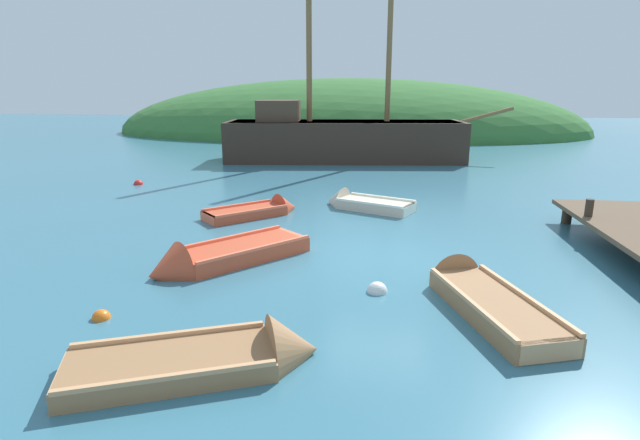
{
  "coord_description": "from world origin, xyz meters",
  "views": [
    {
      "loc": [
        -0.07,
        -11.25,
        3.87
      ],
      "look_at": [
        -1.67,
        2.14,
        0.29
      ],
      "focal_mm": 28.03,
      "sensor_mm": 36.0,
      "label": 1
    }
  ],
  "objects": [
    {
      "name": "rowboat_outer_right",
      "position": [
        -3.64,
        -0.94,
        0.11
      ],
      "size": [
        3.47,
        3.64,
        1.19
      ],
      "rotation": [
        0.0,
        0.0,
        3.97
      ],
      "color": "#C64C2D",
      "rests_on": "ground"
    },
    {
      "name": "buoy_red",
      "position": [
        -9.96,
        8.04,
        0.0
      ],
      "size": [
        0.38,
        0.38,
        0.38
      ],
      "primitive_type": "sphere",
      "color": "red",
      "rests_on": "ground"
    },
    {
      "name": "buoy_white",
      "position": [
        -0.03,
        -2.09,
        0.0
      ],
      "size": [
        0.4,
        0.4,
        0.4
      ],
      "primitive_type": "sphere",
      "color": "white",
      "rests_on": "ground"
    },
    {
      "name": "shore_hill",
      "position": [
        -3.01,
        33.14,
        0.0
      ],
      "size": [
        40.7,
        19.77,
        9.36
      ],
      "primitive_type": "ellipsoid",
      "color": "#387033",
      "rests_on": "ground"
    },
    {
      "name": "rowboat_center",
      "position": [
        -3.74,
        3.68,
        0.08
      ],
      "size": [
        2.96,
        2.86,
        1.01
      ],
      "rotation": [
        0.0,
        0.0,
        0.75
      ],
      "color": "#C64C2D",
      "rests_on": "ground"
    },
    {
      "name": "rowboat_near_dock",
      "position": [
        -2.23,
        -5.07,
        0.08
      ],
      "size": [
        3.74,
        2.45,
        1.2
      ],
      "rotation": [
        0.0,
        0.0,
        0.38
      ],
      "color": "#9E7047",
      "rests_on": "ground"
    },
    {
      "name": "sailing_ship",
      "position": [
        -2.15,
        16.12,
        0.86
      ],
      "size": [
        15.47,
        4.87,
        13.32
      ],
      "rotation": [
        0.0,
        0.0,
        0.1
      ],
      "color": "#38281E",
      "rests_on": "ground"
    },
    {
      "name": "rowboat_far",
      "position": [
        -0.63,
        4.95,
        0.1
      ],
      "size": [
        3.21,
        2.3,
        1.07
      ],
      "rotation": [
        0.0,
        0.0,
        2.7
      ],
      "color": "beige",
      "rests_on": "ground"
    },
    {
      "name": "rowboat_outer_left",
      "position": [
        1.82,
        -2.35,
        0.11
      ],
      "size": [
        2.23,
        3.99,
        1.07
      ],
      "rotation": [
        0.0,
        0.0,
        1.88
      ],
      "color": "#9E7047",
      "rests_on": "ground"
    },
    {
      "name": "buoy_orange",
      "position": [
        -4.78,
        -3.83,
        0.0
      ],
      "size": [
        0.32,
        0.32,
        0.32
      ],
      "primitive_type": "sphere",
      "color": "orange",
      "rests_on": "ground"
    },
    {
      "name": "ground_plane",
      "position": [
        0.0,
        0.0,
        0.0
      ],
      "size": [
        120.0,
        120.0,
        0.0
      ],
      "primitive_type": "plane",
      "color": "teal"
    }
  ]
}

